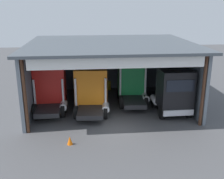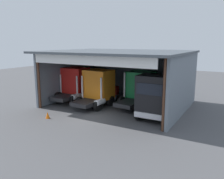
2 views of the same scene
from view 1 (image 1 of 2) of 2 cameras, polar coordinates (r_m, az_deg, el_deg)
ground_plane at (r=19.65m, az=1.02°, el=-8.36°), size 80.00×80.00×0.00m
workshop_shed at (r=24.04m, az=-0.54°, el=6.14°), size 13.50×11.26×5.55m
truck_red_center_left_bay at (r=22.89m, az=-12.77°, el=0.14°), size 2.63×4.48×3.66m
truck_orange_yard_outside at (r=22.19m, az=-4.34°, el=-0.04°), size 2.83×4.64×3.66m
truck_green_right_bay at (r=24.48m, az=4.17°, el=1.51°), size 2.65×5.24×3.50m
truck_black_center_bay at (r=22.01m, az=12.69°, el=-0.46°), size 2.66×4.91×3.80m
oil_drum at (r=28.38m, az=-0.82°, el=0.87°), size 0.58×0.58×0.89m
tool_cart at (r=28.00m, az=-6.93°, el=0.63°), size 0.90×0.60×1.00m
traffic_cone at (r=17.80m, az=-8.82°, el=-10.50°), size 0.36×0.36×0.56m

